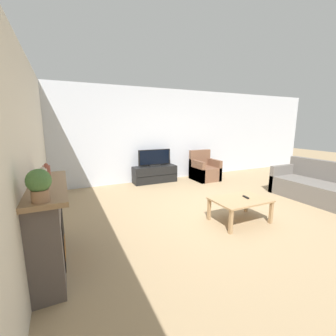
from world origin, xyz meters
TOP-DOWN VIEW (x-y plane):
  - ground_plane at (0.00, 0.00)m, footprint 24.00×24.00m
  - wall_back at (0.00, 2.96)m, footprint 12.00×0.06m
  - wall_left at (-3.13, 0.00)m, footprint 0.06×12.00m
  - fireplace at (-2.95, -0.47)m, footprint 0.42×1.48m
  - mantel_vase_left at (-2.93, -0.91)m, footprint 0.09×0.09m
  - mantel_vase_centre_left at (-2.93, -0.58)m, footprint 0.08×0.08m
  - mantel_vase_right at (-2.93, -0.03)m, footprint 0.09×0.09m
  - potted_plant at (-2.93, -1.10)m, footprint 0.21×0.21m
  - tv_stand at (-0.34, 2.68)m, footprint 1.27×0.43m
  - tv at (-0.34, 2.67)m, footprint 0.97×0.18m
  - armchair at (1.16, 2.33)m, footprint 0.70×0.76m
  - coffee_table at (-0.01, -0.46)m, footprint 0.96×0.66m
  - remote at (0.13, -0.46)m, footprint 0.06×0.15m
  - couch at (2.39, -0.51)m, footprint 0.88×2.17m

SIDE VIEW (x-z plane):
  - ground_plane at x=0.00m, z-range 0.00..0.00m
  - tv_stand at x=-0.34m, z-range 0.00..0.48m
  - couch at x=2.39m, z-range -0.15..0.72m
  - armchair at x=1.16m, z-range -0.16..0.73m
  - coffee_table at x=-0.01m, z-range 0.16..0.57m
  - remote at x=0.13m, z-range 0.42..0.44m
  - fireplace at x=-2.95m, z-range 0.01..1.03m
  - tv at x=-0.34m, z-range 0.46..0.95m
  - mantel_vase_right at x=-2.93m, z-range 1.01..1.19m
  - mantel_vase_left at x=-2.93m, z-range 1.01..1.20m
  - mantel_vase_centre_left at x=-2.93m, z-range 1.01..1.24m
  - potted_plant at x=-2.93m, z-range 1.04..1.33m
  - wall_back at x=0.00m, z-range 0.00..2.70m
  - wall_left at x=-3.13m, z-range 0.00..2.70m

